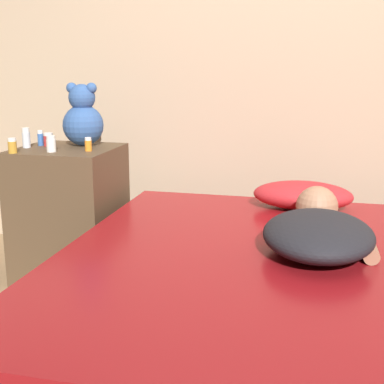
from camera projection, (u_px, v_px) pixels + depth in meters
ground_plane at (282, 363)px, 2.11m from camera, size 12.00×12.00×0.00m
wall_back at (308, 36)px, 2.97m from camera, size 8.00×0.06×2.60m
bed at (284, 313)px, 2.06m from camera, size 1.78×1.90×0.44m
nightstand at (70, 213)px, 2.91m from camera, size 0.52×0.50×0.72m
pillow at (303, 195)px, 2.69m from camera, size 0.50×0.29×0.14m
person_lying at (319, 230)px, 2.11m from camera, size 0.44×0.72×0.19m
teddy_bear at (83, 119)px, 2.88m from camera, size 0.22×0.22×0.34m
bottle_red at (49, 140)px, 2.89m from camera, size 0.05×0.05×0.07m
bottle_clear at (26, 138)px, 2.83m from camera, size 0.04×0.04×0.11m
bottle_orange at (88, 144)px, 2.73m from camera, size 0.04×0.04×0.07m
bottle_blue at (41, 138)px, 2.91m from camera, size 0.03×0.03×0.08m
bottle_amber at (12, 146)px, 2.66m from camera, size 0.04×0.04×0.08m
bottle_white at (51, 144)px, 2.70m from camera, size 0.05×0.05×0.08m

